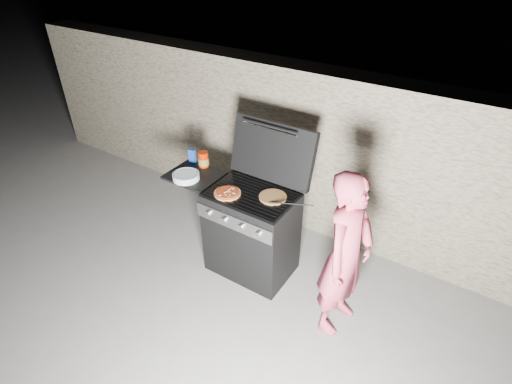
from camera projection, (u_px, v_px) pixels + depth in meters
The scene contains 10 objects.
ground at pixel (252, 267), 4.12m from camera, with size 50.00×50.00×0.00m, color #69635E.
stone_wall at pixel (304, 149), 4.35m from camera, with size 8.00×0.35×1.80m, color gray.
gas_grill at pixel (231, 224), 3.98m from camera, with size 1.34×0.79×0.91m, color black, non-canonical shape.
pizza_topped at pixel (227, 193), 3.60m from camera, with size 0.24×0.24×0.03m, color #CB883E, non-canonical shape.
pizza_plain at pixel (273, 197), 3.56m from camera, with size 0.25×0.25×0.01m, color tan.
sauce_jar at pixel (203, 159), 4.00m from camera, with size 0.10×0.10×0.16m, color #A51C00.
blue_carton at pixel (192, 156), 4.07m from camera, with size 0.07×0.04×0.15m, color navy.
plate_stack at pixel (186, 176), 3.82m from camera, with size 0.26×0.26×0.06m, color silver.
person at pixel (346, 256), 3.16m from camera, with size 0.55×0.36×1.51m, color #B33D51.
tongs at pixel (290, 204), 3.41m from camera, with size 0.01×0.01×0.40m, color black.
Camera 1 is at (1.66, -2.49, 2.93)m, focal length 28.00 mm.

